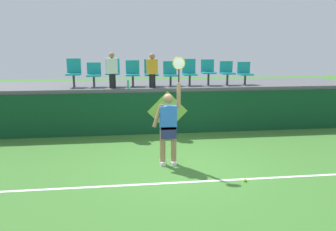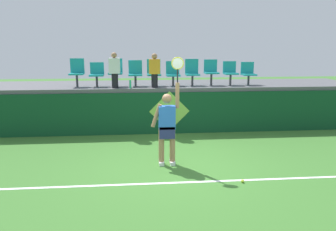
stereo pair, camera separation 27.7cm
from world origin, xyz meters
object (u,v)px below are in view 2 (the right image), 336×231
object	(u,v)px
tennis_ball	(243,181)
stadium_chair_6	(192,71)
stadium_chair_4	(154,72)
stadium_chair_7	(211,71)
stadium_chair_3	(135,72)
stadium_chair_0	(77,71)
stadium_chair_9	(248,72)
spectator_1	(115,70)
tennis_player	(167,125)
water_bottle	(130,84)
stadium_chair_2	(116,71)
stadium_chair_5	(173,73)
stadium_chair_8	(230,72)
spectator_0	(154,70)
stadium_chair_1	(97,73)

from	to	relation	value
tennis_ball	stadium_chair_6	size ratio (longest dim) A/B	0.08
stadium_chair_4	stadium_chair_7	world-z (taller)	stadium_chair_4
stadium_chair_3	stadium_chair_4	xyz separation A→B (m)	(0.60, 0.00, 0.01)
stadium_chair_0	stadium_chair_9	bearing A→B (deg)	-0.07
spectator_1	stadium_chair_4	bearing A→B (deg)	18.58
tennis_player	stadium_chair_7	size ratio (longest dim) A/B	2.98
spectator_1	stadium_chair_9	bearing A→B (deg)	5.30
tennis_ball	water_bottle	size ratio (longest dim) A/B	0.25
stadium_chair_2	stadium_chair_5	bearing A→B (deg)	-0.01
stadium_chair_8	stadium_chair_9	distance (m)	0.62
stadium_chair_2	spectator_0	distance (m)	1.31
tennis_ball	spectator_0	xyz separation A→B (m)	(-1.59, 4.18, 1.95)
stadium_chair_2	stadium_chair_3	size ratio (longest dim) A/B	1.07
stadium_chair_3	stadium_chair_2	bearing A→B (deg)	-179.96
tennis_ball	spectator_1	size ratio (longest dim) A/B	0.06
stadium_chair_2	stadium_chair_7	bearing A→B (deg)	-0.07
stadium_chair_2	spectator_1	distance (m)	0.42
tennis_ball	spectator_0	world-z (taller)	spectator_0
spectator_1	stadium_chair_5	bearing A→B (deg)	12.48
tennis_player	stadium_chair_7	xyz separation A→B (m)	(1.75, 3.41, 0.96)
tennis_ball	stadium_chair_8	bearing A→B (deg)	78.31
stadium_chair_0	stadium_chair_1	distance (m)	0.63
stadium_chair_1	water_bottle	bearing A→B (deg)	-28.52
stadium_chair_0	stadium_chair_9	distance (m)	5.61
tennis_ball	stadium_chair_9	world-z (taller)	stadium_chair_9
water_bottle	spectator_0	distance (m)	0.89
stadium_chair_4	stadium_chair_9	world-z (taller)	stadium_chair_4
tennis_ball	stadium_chair_7	distance (m)	4.97
stadium_chair_4	stadium_chair_5	distance (m)	0.63
stadium_chair_2	stadium_chair_7	size ratio (longest dim) A/B	1.05
stadium_chair_0	stadium_chair_8	world-z (taller)	stadium_chair_0
stadium_chair_0	stadium_chair_5	xyz separation A→B (m)	(3.08, -0.00, -0.07)
stadium_chair_7	tennis_player	bearing A→B (deg)	-117.24
stadium_chair_0	stadium_chair_9	world-z (taller)	stadium_chair_0
stadium_chair_5	stadium_chair_7	world-z (taller)	stadium_chair_7
tennis_ball	spectator_0	distance (m)	4.88
tennis_player	stadium_chair_0	size ratio (longest dim) A/B	2.80
stadium_chair_0	stadium_chair_5	bearing A→B (deg)	-0.04
tennis_ball	stadium_chair_6	world-z (taller)	stadium_chair_6
stadium_chair_1	spectator_1	distance (m)	0.74
water_bottle	spectator_1	world-z (taller)	spectator_1
tennis_player	water_bottle	bearing A→B (deg)	107.63
tennis_player	stadium_chair_1	bearing A→B (deg)	120.07
stadium_chair_5	stadium_chair_6	distance (m)	0.64
tennis_player	tennis_ball	distance (m)	2.09
stadium_chair_0	stadium_chair_4	bearing A→B (deg)	0.04
stadium_chair_1	stadium_chair_7	size ratio (longest dim) A/B	0.91
stadium_chair_0	tennis_player	bearing A→B (deg)	-52.77
stadium_chair_5	tennis_player	bearing A→B (deg)	-98.13
tennis_ball	stadium_chair_7	bearing A→B (deg)	86.24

